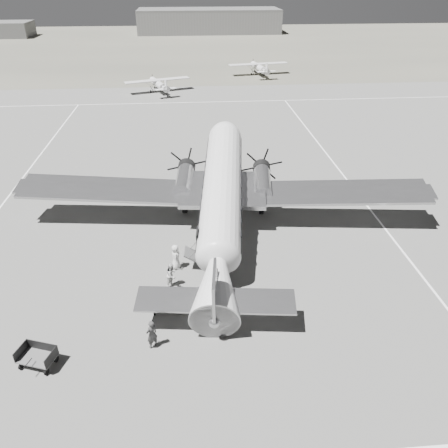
{
  "coord_description": "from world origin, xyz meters",
  "views": [
    {
      "loc": [
        -2.35,
        -23.97,
        16.84
      ],
      "look_at": [
        -0.3,
        0.91,
        2.2
      ],
      "focal_mm": 35.0,
      "sensor_mm": 36.0,
      "label": 1
    }
  ],
  "objects_px": {
    "ground_crew": "(152,334)",
    "light_plane_right": "(259,69)",
    "baggage_cart_near": "(167,301)",
    "dc3_airliner": "(222,200)",
    "passenger": "(176,257)",
    "baggage_cart_far": "(37,357)",
    "ramp_agent": "(172,275)",
    "light_plane_left": "(159,85)",
    "hangar_main": "(209,21)"
  },
  "relations": [
    {
      "from": "light_plane_right",
      "to": "light_plane_left",
      "type": "bearing_deg",
      "value": -156.61
    },
    {
      "from": "light_plane_right",
      "to": "baggage_cart_near",
      "type": "relative_size",
      "value": 5.67
    },
    {
      "from": "light_plane_right",
      "to": "baggage_cart_near",
      "type": "xyz_separation_m",
      "value": [
        -14.78,
        -62.46,
        -0.59
      ]
    },
    {
      "from": "ground_crew",
      "to": "ramp_agent",
      "type": "relative_size",
      "value": 1.03
    },
    {
      "from": "light_plane_right",
      "to": "hangar_main",
      "type": "bearing_deg",
      "value": 85.85
    },
    {
      "from": "hangar_main",
      "to": "baggage_cart_far",
      "type": "bearing_deg",
      "value": -96.75
    },
    {
      "from": "light_plane_left",
      "to": "baggage_cart_near",
      "type": "height_order",
      "value": "light_plane_left"
    },
    {
      "from": "dc3_airliner",
      "to": "passenger",
      "type": "xyz_separation_m",
      "value": [
        -3.25,
        -3.63,
        -2.08
      ]
    },
    {
      "from": "ground_crew",
      "to": "ramp_agent",
      "type": "height_order",
      "value": "ground_crew"
    },
    {
      "from": "hangar_main",
      "to": "dc3_airliner",
      "type": "height_order",
      "value": "hangar_main"
    },
    {
      "from": "hangar_main",
      "to": "ramp_agent",
      "type": "bearing_deg",
      "value": -94.09
    },
    {
      "from": "dc3_airliner",
      "to": "ramp_agent",
      "type": "relative_size",
      "value": 18.75
    },
    {
      "from": "light_plane_right",
      "to": "ramp_agent",
      "type": "bearing_deg",
      "value": -113.0
    },
    {
      "from": "light_plane_left",
      "to": "baggage_cart_far",
      "type": "relative_size",
      "value": 5.64
    },
    {
      "from": "ground_crew",
      "to": "light_plane_right",
      "type": "bearing_deg",
      "value": -141.13
    },
    {
      "from": "light_plane_left",
      "to": "ground_crew",
      "type": "height_order",
      "value": "light_plane_left"
    },
    {
      "from": "light_plane_left",
      "to": "ramp_agent",
      "type": "relative_size",
      "value": 6.27
    },
    {
      "from": "baggage_cart_far",
      "to": "passenger",
      "type": "bearing_deg",
      "value": 67.46
    },
    {
      "from": "ramp_agent",
      "to": "ground_crew",
      "type": "bearing_deg",
      "value": -157.12
    },
    {
      "from": "light_plane_right",
      "to": "baggage_cart_near",
      "type": "height_order",
      "value": "light_plane_right"
    },
    {
      "from": "dc3_airliner",
      "to": "light_plane_right",
      "type": "relative_size",
      "value": 2.82
    },
    {
      "from": "baggage_cart_far",
      "to": "baggage_cart_near",
      "type": "bearing_deg",
      "value": 49.11
    },
    {
      "from": "dc3_airliner",
      "to": "light_plane_right",
      "type": "height_order",
      "value": "dc3_airliner"
    },
    {
      "from": "ramp_agent",
      "to": "baggage_cart_near",
      "type": "bearing_deg",
      "value": -153.17
    },
    {
      "from": "passenger",
      "to": "ramp_agent",
      "type": "bearing_deg",
      "value": 175.92
    },
    {
      "from": "ramp_agent",
      "to": "passenger",
      "type": "distance_m",
      "value": 1.87
    },
    {
      "from": "dc3_airliner",
      "to": "baggage_cart_near",
      "type": "xyz_separation_m",
      "value": [
        -3.7,
        -7.56,
        -2.4
      ]
    },
    {
      "from": "light_plane_right",
      "to": "ground_crew",
      "type": "relative_size",
      "value": 6.44
    },
    {
      "from": "baggage_cart_far",
      "to": "ramp_agent",
      "type": "relative_size",
      "value": 1.11
    },
    {
      "from": "ramp_agent",
      "to": "baggage_cart_far",
      "type": "bearing_deg",
      "value": 164.91
    },
    {
      "from": "baggage_cart_far",
      "to": "ramp_agent",
      "type": "distance_m",
      "value": 8.59
    },
    {
      "from": "hangar_main",
      "to": "ground_crew",
      "type": "distance_m",
      "value": 127.89
    },
    {
      "from": "dc3_airliner",
      "to": "light_plane_left",
      "type": "distance_m",
      "value": 44.06
    },
    {
      "from": "baggage_cart_near",
      "to": "light_plane_right",
      "type": "bearing_deg",
      "value": 74.94
    },
    {
      "from": "light_plane_right",
      "to": "baggage_cart_far",
      "type": "distance_m",
      "value": 69.33
    },
    {
      "from": "ramp_agent",
      "to": "passenger",
      "type": "relative_size",
      "value": 0.95
    },
    {
      "from": "dc3_airliner",
      "to": "ground_crew",
      "type": "height_order",
      "value": "dc3_airliner"
    },
    {
      "from": "hangar_main",
      "to": "light_plane_right",
      "type": "xyz_separation_m",
      "value": [
        5.78,
        -62.19,
        -2.16
      ]
    },
    {
      "from": "hangar_main",
      "to": "passenger",
      "type": "relative_size",
      "value": 24.25
    },
    {
      "from": "hangar_main",
      "to": "ground_crew",
      "type": "bearing_deg",
      "value": -94.34
    },
    {
      "from": "passenger",
      "to": "baggage_cart_near",
      "type": "bearing_deg",
      "value": 175.92
    },
    {
      "from": "hangar_main",
      "to": "dc3_airliner",
      "type": "xyz_separation_m",
      "value": [
        -5.3,
        -117.09,
        -0.35
      ]
    },
    {
      "from": "light_plane_left",
      "to": "passenger",
      "type": "height_order",
      "value": "light_plane_left"
    },
    {
      "from": "dc3_airliner",
      "to": "ramp_agent",
      "type": "height_order",
      "value": "dc3_airliner"
    },
    {
      "from": "light_plane_left",
      "to": "passenger",
      "type": "relative_size",
      "value": 5.98
    },
    {
      "from": "ground_crew",
      "to": "dc3_airliner",
      "type": "bearing_deg",
      "value": -150.58
    },
    {
      "from": "hangar_main",
      "to": "light_plane_left",
      "type": "relative_size",
      "value": 4.06
    },
    {
      "from": "light_plane_left",
      "to": "ground_crew",
      "type": "bearing_deg",
      "value": -106.97
    },
    {
      "from": "baggage_cart_far",
      "to": "ground_crew",
      "type": "bearing_deg",
      "value": 26.7
    },
    {
      "from": "ramp_agent",
      "to": "passenger",
      "type": "height_order",
      "value": "passenger"
    }
  ]
}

